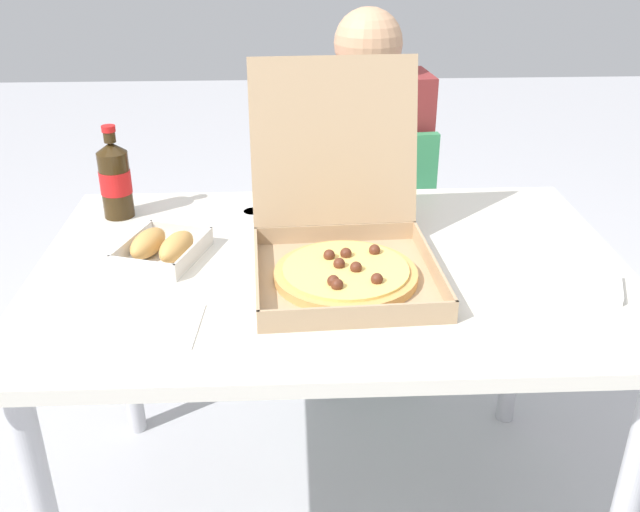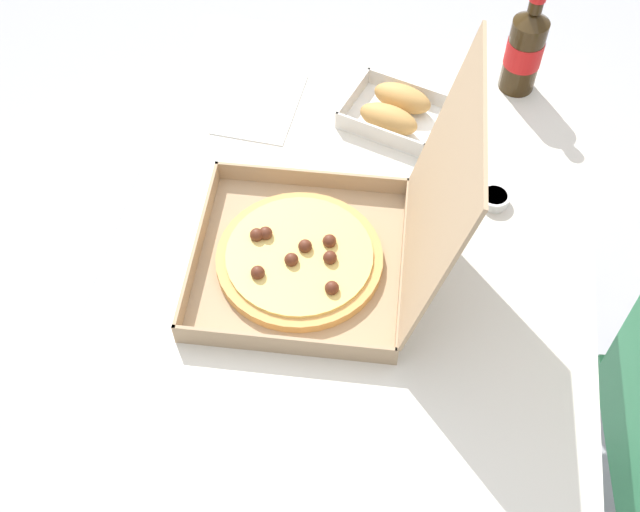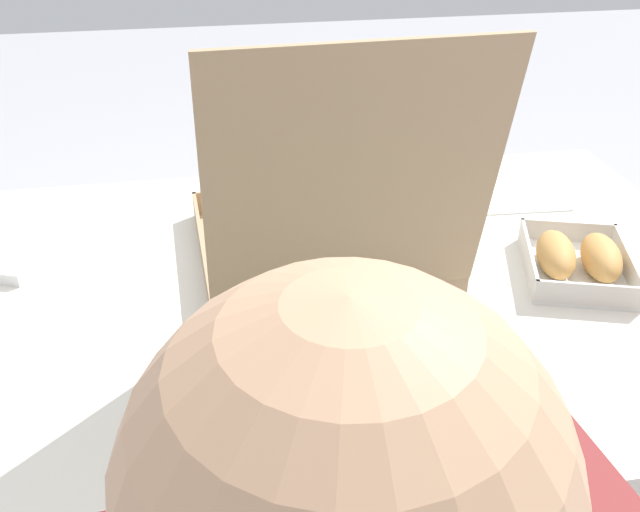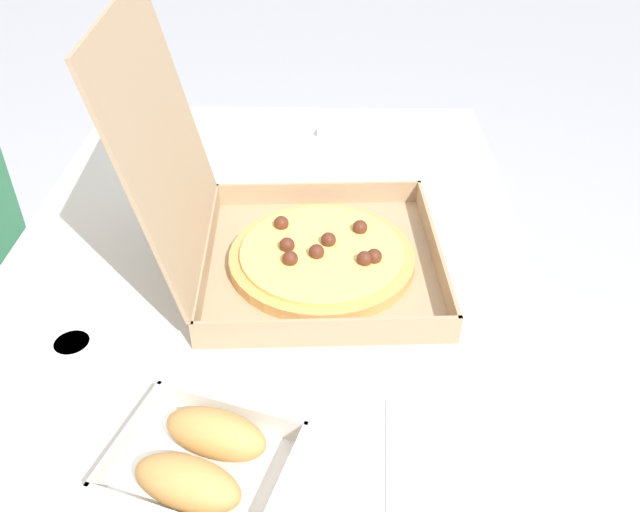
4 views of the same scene
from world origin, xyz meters
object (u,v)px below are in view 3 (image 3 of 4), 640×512
at_px(bread_side_box, 578,259).
at_px(paper_menu, 503,195).
at_px(napkin_pile, 6,259).
at_px(dipping_sauce_cup, 518,366).
at_px(pizza_box_open, 322,237).

distance_m(bread_side_box, paper_menu, 0.28).
bearing_deg(napkin_pile, bread_side_box, 168.42).
bearing_deg(bread_side_box, paper_menu, -89.87).
xyz_separation_m(paper_menu, dipping_sauce_cup, (0.18, 0.48, 0.01)).
height_order(napkin_pile, dipping_sauce_cup, same).
bearing_deg(pizza_box_open, napkin_pile, -11.42).
relative_size(bread_side_box, napkin_pile, 2.06).
relative_size(pizza_box_open, paper_menu, 2.17).
distance_m(pizza_box_open, dipping_sauce_cup, 0.35).
xyz_separation_m(napkin_pile, dipping_sauce_cup, (-0.68, 0.38, 0.00)).
bearing_deg(napkin_pile, dipping_sauce_cup, 150.71).
bearing_deg(dipping_sauce_cup, paper_menu, -110.94).
relative_size(napkin_pile, dipping_sauce_cup, 1.96).
relative_size(bread_side_box, dipping_sauce_cup, 4.05).
distance_m(pizza_box_open, napkin_pile, 0.49).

